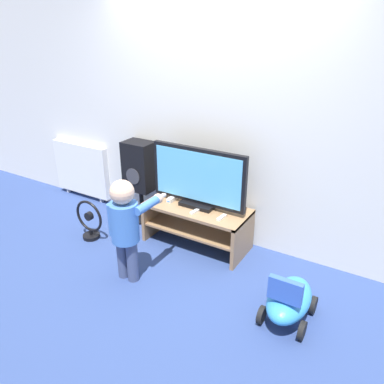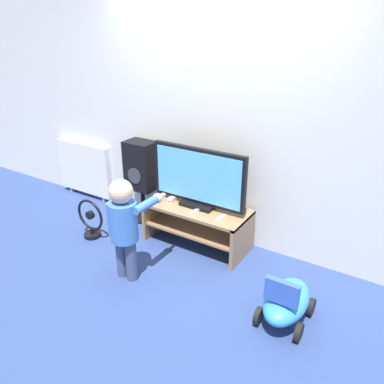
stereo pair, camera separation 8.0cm
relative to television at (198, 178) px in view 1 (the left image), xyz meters
name	(u,v)px [view 1 (the left image)]	position (x,y,z in m)	size (l,w,h in m)	color
ground_plane	(185,255)	(0.00, -0.27, -0.74)	(16.00, 16.00, 0.00)	navy
wall_back	(214,117)	(0.00, 0.30, 0.56)	(10.00, 0.06, 2.60)	silver
tv_stand	(197,219)	(0.00, -0.02, -0.45)	(1.08, 0.49, 0.44)	#93704C
television	(198,178)	(0.00, 0.00, 0.00)	(1.02, 0.20, 0.62)	black
game_console	(172,199)	(-0.30, -0.03, -0.28)	(0.05, 0.16, 0.04)	white
remote_primary	(222,217)	(0.33, -0.12, -0.29)	(0.05, 0.13, 0.03)	white
remote_secondary	(195,211)	(0.05, -0.14, -0.29)	(0.05, 0.13, 0.03)	white
child	(126,223)	(-0.24, -0.84, -0.17)	(0.37, 0.53, 0.97)	#3F4C72
speaker_tower	(140,169)	(-0.84, 0.13, -0.10)	(0.34, 0.30, 0.96)	black
floor_fan	(90,221)	(-1.05, -0.51, -0.54)	(0.36, 0.18, 0.45)	black
ride_on_toy	(289,300)	(1.17, -0.61, -0.56)	(0.36, 0.58, 0.46)	#338CD1
radiator	(82,169)	(-1.91, 0.23, -0.34)	(0.88, 0.08, 0.74)	white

